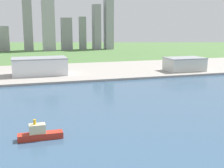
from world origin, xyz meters
name	(u,v)px	position (x,y,z in m)	size (l,w,h in m)	color
ground_plane	(93,119)	(0.00, 300.00, 0.00)	(2400.00, 2400.00, 0.00)	#4C723C
water_bay	(125,158)	(0.00, 240.00, 0.07)	(840.00, 360.00, 0.15)	#385675
industrial_pier	(57,72)	(0.00, 490.00, 1.25)	(840.00, 140.00, 2.50)	#9C968E
tugboat_small	(39,134)	(-34.81, 274.57, 3.11)	(23.04, 5.75, 10.80)	#B22D1E
warehouse_main	(40,66)	(-21.40, 469.90, 12.25)	(60.50, 33.99, 19.45)	white
warehouse_annex	(184,64)	(151.58, 448.77, 10.62)	(46.39, 30.35, 16.20)	silver
distant_skyline	(47,26)	(21.01, 822.64, 55.26)	(331.97, 66.84, 132.62)	#B0ADBA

